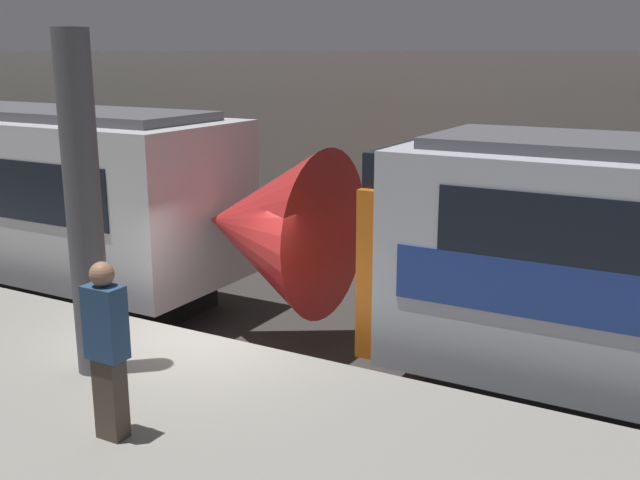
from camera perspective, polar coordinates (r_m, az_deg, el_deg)
name	(u,v)px	position (r m, az deg, el deg)	size (l,w,h in m)	color
ground_plane	(209,402)	(10.70, -8.47, -12.11)	(120.00, 120.00, 0.00)	#33302D
platform	(106,427)	(9.22, -16.00, -13.54)	(40.00, 3.80, 1.01)	gray
station_rear_barrier	(403,169)	(15.55, 6.32, 5.40)	(50.00, 0.15, 4.73)	#9E998E
support_pillar_near	(84,208)	(8.88, -17.56, 2.34)	(0.40, 0.40, 3.95)	#56565B
person_waiting	(107,346)	(7.51, -15.91, -7.77)	(0.38, 0.24, 1.79)	#473D33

